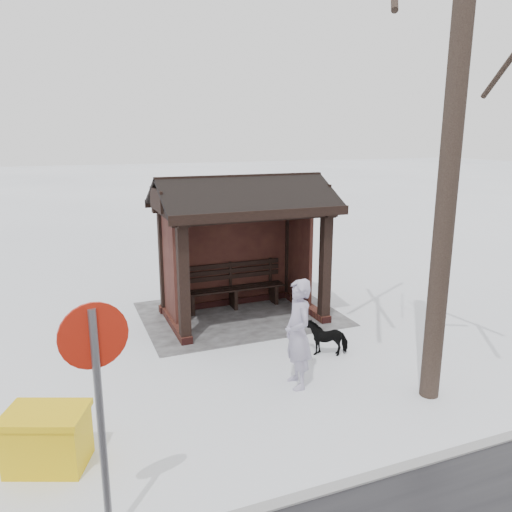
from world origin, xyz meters
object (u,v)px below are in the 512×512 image
at_px(bus_shelter, 240,218).
at_px(road_sign, 97,375).
at_px(pedestrian, 298,334).
at_px(dog, 327,337).
at_px(grit_bin, 47,438).

xyz_separation_m(bus_shelter, road_sign, (3.34, 5.44, -0.41)).
relative_size(pedestrian, dog, 2.39).
distance_m(bus_shelter, road_sign, 6.40).
bearing_deg(pedestrian, road_sign, -50.95).
xyz_separation_m(pedestrian, grit_bin, (3.65, 0.69, -0.51)).
height_order(bus_shelter, grit_bin, bus_shelter).
bearing_deg(pedestrian, grit_bin, -74.52).
distance_m(dog, road_sign, 5.30).
bearing_deg(grit_bin, dog, -139.70).
xyz_separation_m(bus_shelter, grit_bin, (3.90, 4.03, -1.80)).
relative_size(bus_shelter, road_sign, 1.47).
bearing_deg(dog, bus_shelter, -139.07).
height_order(bus_shelter, road_sign, bus_shelter).
xyz_separation_m(dog, grit_bin, (4.69, 1.58, 0.06)).
relative_size(dog, grit_bin, 0.66).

